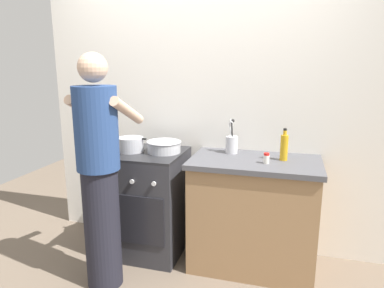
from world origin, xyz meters
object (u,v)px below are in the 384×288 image
at_px(stove_range, 149,202).
at_px(person, 100,174).
at_px(pot, 131,144).
at_px(spice_bottle, 266,158).
at_px(oil_bottle, 284,147).
at_px(mixing_bowl, 164,146).
at_px(utensil_crock, 232,143).

xyz_separation_m(stove_range, person, (-0.13, -0.54, 0.41)).
relative_size(pot, spice_bottle, 3.53).
distance_m(pot, oil_bottle, 1.25).
height_order(mixing_bowl, oil_bottle, oil_bottle).
bearing_deg(utensil_crock, oil_bottle, -15.50).
bearing_deg(oil_bottle, spice_bottle, -133.86).
height_order(spice_bottle, oil_bottle, oil_bottle).
height_order(utensil_crock, oil_bottle, utensil_crock).
xyz_separation_m(utensil_crock, oil_bottle, (0.42, -0.12, 0.02)).
bearing_deg(mixing_bowl, pot, -170.18).
height_order(mixing_bowl, utensil_crock, utensil_crock).
relative_size(stove_range, utensil_crock, 3.14).
relative_size(stove_range, person, 0.53).
distance_m(pot, spice_bottle, 1.13).
bearing_deg(oil_bottle, pot, -176.97).
xyz_separation_m(stove_range, pot, (-0.14, -0.02, 0.51)).
distance_m(mixing_bowl, oil_bottle, 0.97).
bearing_deg(spice_bottle, stove_range, 175.46).
height_order(utensil_crock, person, person).
bearing_deg(spice_bottle, pot, 176.99).
bearing_deg(mixing_bowl, oil_bottle, 1.04).
bearing_deg(utensil_crock, pot, -167.49).
relative_size(mixing_bowl, spice_bottle, 3.64).
relative_size(mixing_bowl, oil_bottle, 1.17).
height_order(pot, utensil_crock, utensil_crock).
height_order(mixing_bowl, person, person).
distance_m(utensil_crock, oil_bottle, 0.44).
bearing_deg(pot, utensil_crock, 12.51).
bearing_deg(mixing_bowl, stove_range, -168.20).
distance_m(spice_bottle, person, 1.22).
distance_m(stove_range, spice_bottle, 1.11).
bearing_deg(oil_bottle, utensil_crock, 164.50).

